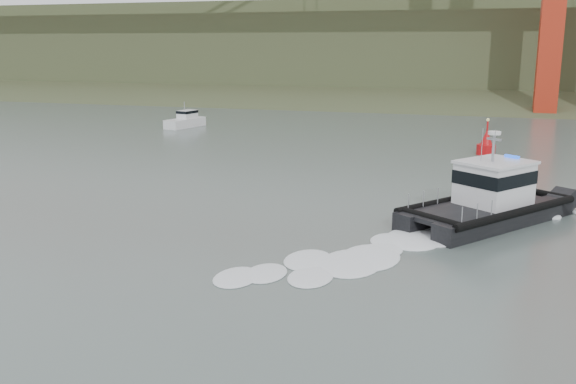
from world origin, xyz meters
name	(u,v)px	position (x,y,z in m)	size (l,w,h in m)	color
ground	(190,303)	(0.00, 0.00, 0.00)	(400.00, 400.00, 0.00)	#51605C
headlands	(441,56)	(0.00, 125.50, 7.05)	(500.00, 105.36, 27.12)	#314024
patrol_boat	(489,199)	(10.93, 15.55, 1.33)	(9.64, 11.16, 5.30)	black
motorboat	(186,121)	(-24.09, 48.70, 0.78)	(3.14, 5.96, 3.13)	silver
nav_buoy	(486,145)	(10.58, 38.88, 0.91)	(1.67, 1.67, 3.48)	#B60C0F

